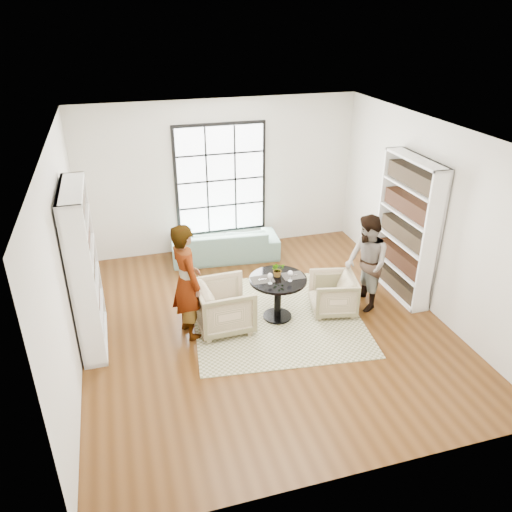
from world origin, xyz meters
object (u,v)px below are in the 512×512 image
object	(u,v)px
person_right	(366,263)
wine_glass_right	(290,273)
sofa	(225,244)
armchair_left	(224,306)
wine_glass_left	(270,276)
flower_centerpiece	(278,269)
person_left	(187,282)
pedestal_table	(278,289)
armchair_right	(333,294)

from	to	relation	value
person_right	wine_glass_right	world-z (taller)	person_right
sofa	armchair_left	xyz separation A→B (m)	(-0.55, -2.37, 0.08)
armchair_left	wine_glass_left	xyz separation A→B (m)	(0.70, -0.09, 0.46)
wine_glass_left	wine_glass_right	size ratio (longest dim) A/B	1.01
flower_centerpiece	person_left	bearing A→B (deg)	-175.72
wine_glass_left	wine_glass_right	bearing A→B (deg)	-0.94
armchair_left	wine_glass_left	distance (m)	0.85
pedestal_table	sofa	xyz separation A→B (m)	(-0.32, 2.34, -0.22)
sofa	person_left	bearing A→B (deg)	70.24
sofa	armchair_right	world-z (taller)	armchair_right
armchair_left	flower_centerpiece	size ratio (longest dim) A/B	3.62
sofa	armchair_right	bearing A→B (deg)	122.50
person_left	person_right	xyz separation A→B (m)	(2.90, -0.03, -0.10)
sofa	person_right	bearing A→B (deg)	131.87
person_right	person_left	bearing A→B (deg)	-87.89
flower_centerpiece	wine_glass_left	bearing A→B (deg)	-133.70
pedestal_table	armchair_right	bearing A→B (deg)	-3.86
wine_glass_left	flower_centerpiece	world-z (taller)	flower_centerpiece
pedestal_table	wine_glass_right	xyz separation A→B (m)	(0.15, -0.12, 0.33)
sofa	wine_glass_right	size ratio (longest dim) A/B	11.65
pedestal_table	armchair_left	world-z (taller)	armchair_left
wine_glass_left	person_left	bearing A→B (deg)	176.01
wine_glass_left	flower_centerpiece	distance (m)	0.27
wine_glass_left	sofa	bearing A→B (deg)	93.52
sofa	armchair_left	size ratio (longest dim) A/B	2.47
sofa	flower_centerpiece	world-z (taller)	flower_centerpiece
wine_glass_right	person_left	bearing A→B (deg)	176.63
pedestal_table	armchair_left	bearing A→B (deg)	-178.07
person_right	flower_centerpiece	size ratio (longest dim) A/B	6.88
armchair_left	person_right	distance (m)	2.38
armchair_left	armchair_right	xyz separation A→B (m)	(1.80, -0.03, -0.06)
pedestal_table	sofa	bearing A→B (deg)	97.75
armchair_left	wine_glass_left	bearing A→B (deg)	-99.29
person_left	person_right	size ratio (longest dim) A/B	1.12
flower_centerpiece	sofa	bearing A→B (deg)	98.49
armchair_right	armchair_left	bearing A→B (deg)	-78.83
sofa	flower_centerpiece	bearing A→B (deg)	103.65
person_left	wine_glass_right	xyz separation A→B (m)	(1.57, -0.09, -0.05)
person_left	flower_centerpiece	bearing A→B (deg)	-100.70
wine_glass_right	armchair_left	bearing A→B (deg)	174.83
person_left	armchair_right	bearing A→B (deg)	-105.79
pedestal_table	armchair_left	distance (m)	0.88
armchair_right	sofa	bearing A→B (deg)	-140.44
armchair_left	flower_centerpiece	xyz separation A→B (m)	(0.89, 0.11, 0.45)
pedestal_table	person_right	xyz separation A→B (m)	(1.47, -0.06, 0.28)
person_right	flower_centerpiece	world-z (taller)	person_right
pedestal_table	person_right	distance (m)	1.50
sofa	person_right	distance (m)	3.04
person_right	sofa	bearing A→B (deg)	-140.53
armchair_left	person_right	world-z (taller)	person_right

